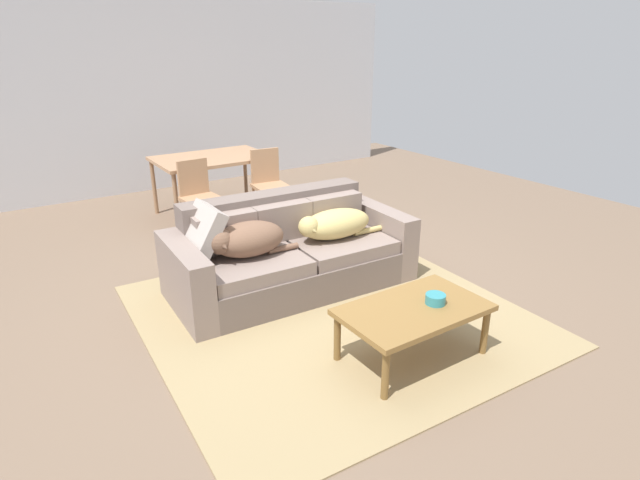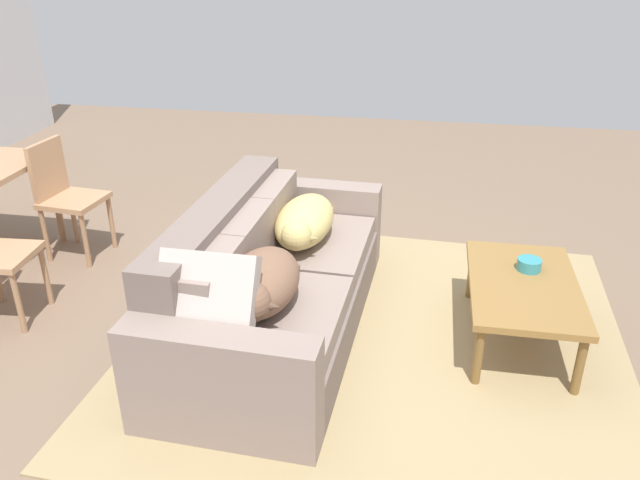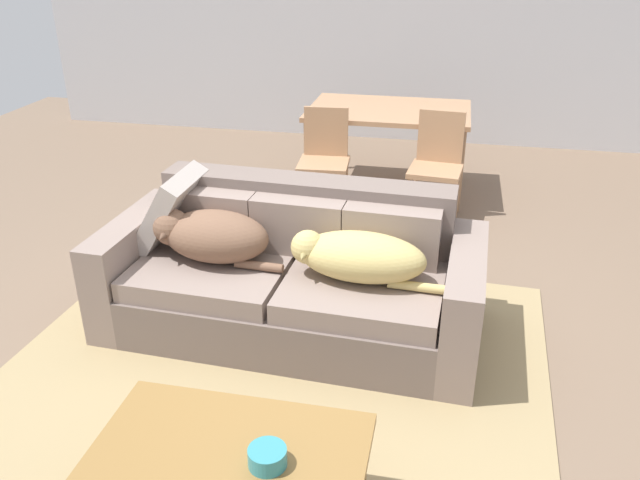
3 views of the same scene
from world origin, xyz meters
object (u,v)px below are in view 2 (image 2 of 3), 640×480
at_px(bowl_on_coffee_table, 529,265).
at_px(couch, 268,284).
at_px(dog_on_left_cushion, 261,284).
at_px(dining_chair_near_right, 65,193).
at_px(coffee_table, 523,289).
at_px(throw_pillow_by_left_arm, 206,302).
at_px(dog_on_right_cushion, 304,222).

bearing_deg(bowl_on_coffee_table, couch, 100.50).
bearing_deg(dog_on_left_cushion, dining_chair_near_right, 59.11).
relative_size(coffee_table, dining_chair_near_right, 1.17).
xyz_separation_m(throw_pillow_by_left_arm, bowl_on_coffee_table, (1.07, -1.63, -0.20)).
distance_m(bowl_on_coffee_table, dining_chair_near_right, 3.31).
bearing_deg(dining_chair_near_right, dog_on_right_cushion, -94.73).
bearing_deg(dog_on_right_cushion, throw_pillow_by_left_arm, 170.97).
distance_m(coffee_table, dining_chair_near_right, 3.29).
xyz_separation_m(couch, dining_chair_near_right, (0.74, 1.74, 0.18)).
bearing_deg(dog_on_left_cushion, throw_pillow_by_left_arm, 152.87).
relative_size(couch, bowl_on_coffee_table, 15.45).
distance_m(dog_on_right_cushion, bowl_on_coffee_table, 1.40).
bearing_deg(throw_pillow_by_left_arm, couch, -6.75).
distance_m(throw_pillow_by_left_arm, bowl_on_coffee_table, 1.96).
relative_size(coffee_table, bowl_on_coffee_table, 7.23).
relative_size(couch, coffee_table, 2.14).
bearing_deg(coffee_table, dog_on_left_cushion, 112.57).
xyz_separation_m(coffee_table, bowl_on_coffee_table, (0.16, -0.04, 0.08)).
height_order(dog_on_left_cushion, bowl_on_coffee_table, dog_on_left_cushion).
xyz_separation_m(couch, coffee_table, (0.12, -1.50, 0.05)).
distance_m(couch, throw_pillow_by_left_arm, 0.85).
bearing_deg(coffee_table, throw_pillow_by_left_arm, 119.62).
relative_size(dog_on_right_cushion, bowl_on_coffee_table, 6.05).
xyz_separation_m(throw_pillow_by_left_arm, coffee_table, (0.90, -1.59, -0.28)).
xyz_separation_m(dog_on_left_cushion, dining_chair_near_right, (1.20, 1.82, -0.08)).
bearing_deg(dining_chair_near_right, throw_pillow_by_left_arm, -127.01).
bearing_deg(dining_chair_near_right, coffee_table, -95.02).
bearing_deg(throw_pillow_by_left_arm, dog_on_left_cushion, -29.67).
relative_size(dog_on_left_cushion, bowl_on_coffee_table, 5.53).
height_order(couch, dining_chair_near_right, dining_chair_near_right).
bearing_deg(throw_pillow_by_left_arm, dining_chair_near_right, 47.18).
bearing_deg(bowl_on_coffee_table, dog_on_right_cushion, 85.63).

